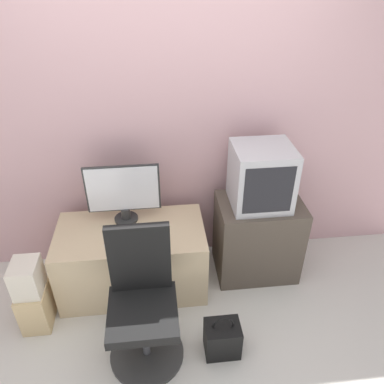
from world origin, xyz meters
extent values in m
plane|color=beige|center=(0.00, 0.00, 0.00)|extent=(12.00, 12.00, 0.00)
cube|color=#CC9EA3|center=(0.00, 1.32, 1.30)|extent=(4.40, 0.05, 2.60)
cube|color=#CCB289|center=(-0.33, 0.91, 0.29)|extent=(1.15, 0.60, 0.57)
cube|color=#4C4238|center=(0.71, 0.97, 0.35)|extent=(0.67, 0.47, 0.70)
cylinder|color=#2D2D2D|center=(-0.36, 1.05, 0.58)|extent=(0.18, 0.18, 0.02)
cylinder|color=#2D2D2D|center=(-0.36, 1.05, 0.63)|extent=(0.07, 0.07, 0.09)
cube|color=#2D2D2D|center=(-0.36, 1.06, 0.86)|extent=(0.56, 0.01, 0.39)
cube|color=silver|center=(-0.36, 1.05, 0.86)|extent=(0.54, 0.02, 0.37)
cube|color=white|center=(-0.33, 0.80, 0.58)|extent=(0.35, 0.13, 0.01)
ellipsoid|color=#4C4C51|center=(-0.09, 0.80, 0.58)|extent=(0.07, 0.04, 0.03)
cube|color=#B7B7BC|center=(0.69, 0.99, 0.94)|extent=(0.44, 0.41, 0.48)
cube|color=black|center=(0.69, 0.79, 0.94)|extent=(0.36, 0.01, 0.38)
cylinder|color=#333333|center=(-0.24, 0.22, 0.01)|extent=(0.51, 0.51, 0.03)
cylinder|color=#4C4C51|center=(-0.24, 0.22, 0.22)|extent=(0.05, 0.05, 0.37)
cube|color=black|center=(-0.24, 0.22, 0.44)|extent=(0.44, 0.44, 0.07)
cube|color=black|center=(-0.24, 0.42, 0.73)|extent=(0.40, 0.05, 0.52)
cube|color=#D1B27F|center=(-1.04, 0.60, 0.17)|extent=(0.20, 0.27, 0.34)
cube|color=beige|center=(-1.04, 0.60, 0.46)|extent=(0.19, 0.23, 0.25)
cube|color=black|center=(0.29, 0.20, 0.13)|extent=(0.24, 0.19, 0.26)
torus|color=black|center=(0.29, 0.20, 0.27)|extent=(0.14, 0.01, 0.14)
camera|label=1|loc=(-0.10, -1.37, 2.38)|focal=35.00mm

